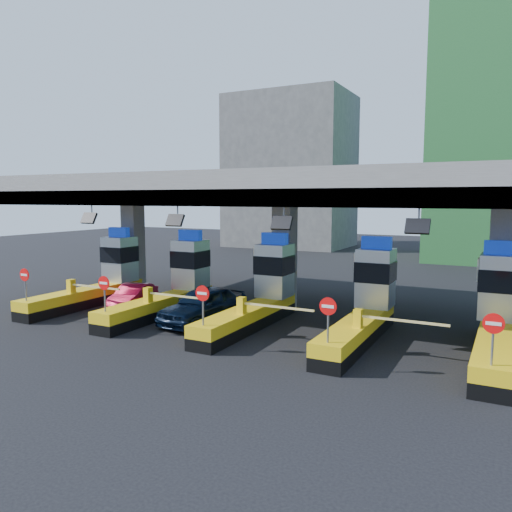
% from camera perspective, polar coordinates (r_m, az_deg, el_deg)
% --- Properties ---
extents(ground, '(120.00, 120.00, 0.00)m').
position_cam_1_polar(ground, '(23.47, 0.22, -7.78)').
color(ground, black).
rests_on(ground, ground).
extents(toll_canopy, '(28.00, 12.09, 7.00)m').
position_cam_1_polar(toll_canopy, '(25.32, 3.22, 7.28)').
color(toll_canopy, slate).
rests_on(toll_canopy, ground).
extents(toll_lane_far_left, '(4.43, 8.00, 4.16)m').
position_cam_1_polar(toll_lane_far_left, '(29.24, -17.25, -2.41)').
color(toll_lane_far_left, black).
rests_on(toll_lane_far_left, ground).
extents(toll_lane_left, '(4.43, 8.00, 4.16)m').
position_cam_1_polar(toll_lane_left, '(26.01, -9.36, -3.29)').
color(toll_lane_left, black).
rests_on(toll_lane_left, ground).
extents(toll_lane_center, '(4.43, 8.00, 4.16)m').
position_cam_1_polar(toll_lane_center, '(23.40, 0.54, -4.31)').
color(toll_lane_center, black).
rests_on(toll_lane_center, ground).
extents(toll_lane_right, '(4.43, 8.00, 4.16)m').
position_cam_1_polar(toll_lane_right, '(21.66, 12.49, -5.36)').
color(toll_lane_right, black).
rests_on(toll_lane_right, ground).
extents(toll_lane_far_right, '(4.43, 8.00, 4.16)m').
position_cam_1_polar(toll_lane_far_right, '(20.99, 25.87, -6.26)').
color(toll_lane_far_right, black).
rests_on(toll_lane_far_right, ground).
extents(bg_building_concrete, '(14.00, 10.00, 18.00)m').
position_cam_1_polar(bg_building_concrete, '(61.36, 3.97, 9.57)').
color(bg_building_concrete, '#4C4C49').
rests_on(bg_building_concrete, ground).
extents(van, '(2.60, 5.16, 1.68)m').
position_cam_1_polar(van, '(23.68, -6.04, -5.59)').
color(van, black).
rests_on(van, ground).
extents(red_car, '(2.29, 4.02, 1.25)m').
position_cam_1_polar(red_car, '(27.56, -13.88, -4.47)').
color(red_car, maroon).
rests_on(red_car, ground).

